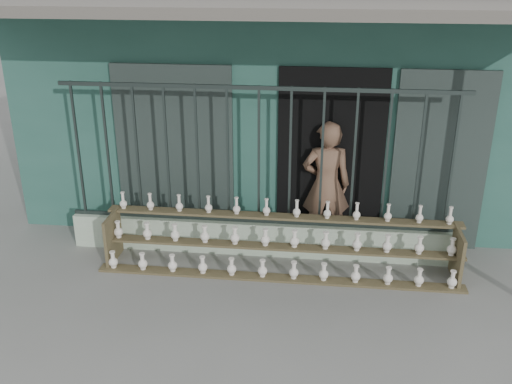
# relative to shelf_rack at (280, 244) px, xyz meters

# --- Properties ---
(ground) EXTENTS (60.00, 60.00, 0.00)m
(ground) POSITION_rel_shelf_rack_xyz_m (-0.31, -0.89, -0.36)
(ground) COLOR slate
(workshop_building) EXTENTS (7.40, 6.60, 3.21)m
(workshop_building) POSITION_rel_shelf_rack_xyz_m (-0.30, 3.34, 1.26)
(workshop_building) COLOR #29574B
(workshop_building) RESTS_ON ground
(parapet_wall) EXTENTS (5.00, 0.20, 0.45)m
(parapet_wall) POSITION_rel_shelf_rack_xyz_m (-0.31, 0.41, -0.14)
(parapet_wall) COLOR #B6CCAF
(parapet_wall) RESTS_ON ground
(security_fence) EXTENTS (5.00, 0.04, 1.80)m
(security_fence) POSITION_rel_shelf_rack_xyz_m (-0.31, 0.41, 0.99)
(security_fence) COLOR #283330
(security_fence) RESTS_ON parapet_wall
(shelf_rack) EXTENTS (4.50, 0.68, 0.85)m
(shelf_rack) POSITION_rel_shelf_rack_xyz_m (0.00, 0.00, 0.00)
(shelf_rack) COLOR brown
(shelf_rack) RESTS_ON ground
(elderly_woman) EXTENTS (0.67, 0.47, 1.74)m
(elderly_woman) POSITION_rel_shelf_rack_xyz_m (0.55, 0.77, 0.51)
(elderly_woman) COLOR brown
(elderly_woman) RESTS_ON ground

